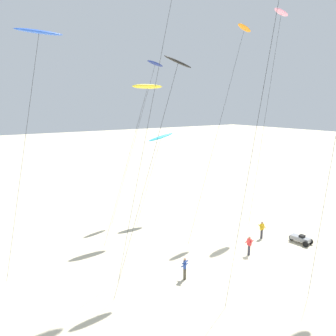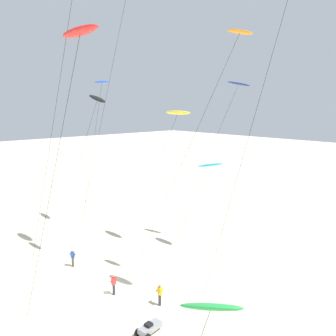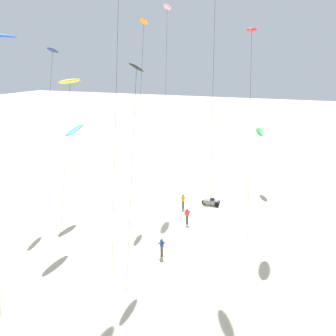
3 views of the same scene
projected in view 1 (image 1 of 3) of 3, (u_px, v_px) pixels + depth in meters
ground_plane at (245, 263)px, 25.71m from camera, size 260.00×260.00×0.00m
kite_orange at (243, 33)px, 32.26m from camera, size 10.03×3.17×20.40m
kite_black at (177, 65)px, 22.95m from camera, size 7.71×2.33×15.90m
kite_blue at (39, 34)px, 22.67m from camera, size 5.43×1.64×17.68m
kite_pink at (281, 14)px, 33.59m from camera, size 6.55×2.19×22.20m
kite_yellow at (147, 87)px, 30.74m from camera, size 7.39×2.22×14.41m
kite_navy at (154, 67)px, 36.05m from camera, size 8.12×2.69×17.31m
kite_cyan at (161, 137)px, 34.77m from camera, size 5.48×1.64×9.46m
kite_flyer_nearest at (249, 245)px, 26.87m from camera, size 0.53×0.55×1.67m
kite_flyer_middle at (185, 268)px, 23.14m from camera, size 0.73×0.73×1.67m
kite_flyer_furthest at (262, 229)px, 30.23m from camera, size 0.59×0.56×1.67m
beach_buggy at (301, 239)px, 29.27m from camera, size 1.09×2.11×0.82m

